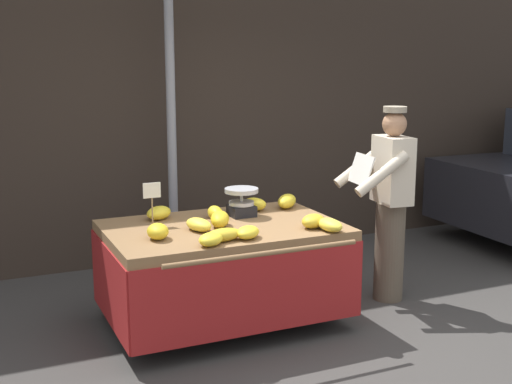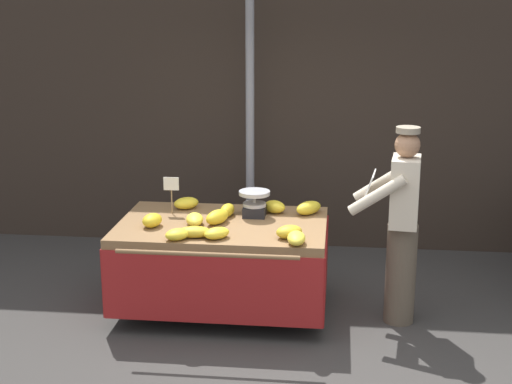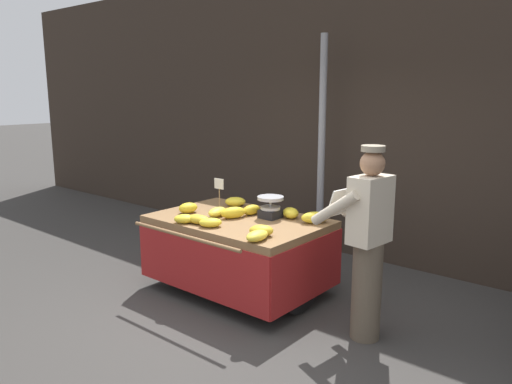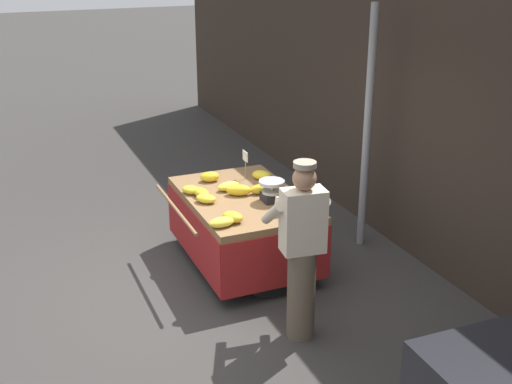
{
  "view_description": "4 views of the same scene",
  "coord_description": "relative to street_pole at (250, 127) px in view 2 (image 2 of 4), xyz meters",
  "views": [
    {
      "loc": [
        -2.47,
        -4.08,
        2.14
      ],
      "look_at": [
        -0.24,
        0.88,
        1.04
      ],
      "focal_mm": 47.38,
      "sensor_mm": 36.0,
      "label": 1
    },
    {
      "loc": [
        0.4,
        -5.38,
        2.74
      ],
      "look_at": [
        -0.28,
        0.59,
        1.15
      ],
      "focal_mm": 51.83,
      "sensor_mm": 36.0,
      "label": 2
    },
    {
      "loc": [
        2.84,
        -3.08,
        2.16
      ],
      "look_at": [
        -0.26,
        0.63,
        1.17
      ],
      "focal_mm": 34.86,
      "sensor_mm": 36.0,
      "label": 3
    },
    {
      "loc": [
        5.61,
        -1.74,
        3.48
      ],
      "look_at": [
        -0.06,
        0.66,
        1.07
      ],
      "focal_mm": 45.82,
      "sensor_mm": 36.0,
      "label": 4
    }
  ],
  "objects": [
    {
      "name": "banana_bunch_11",
      "position": [
        -0.23,
        -1.94,
        -0.55
      ],
      "size": [
        0.3,
        0.19,
        0.09
      ],
      "primitive_type": "ellipsoid",
      "rotation": [
        0.0,
        0.0,
        1.72
      ],
      "color": "gold",
      "rests_on": "banana_cart"
    },
    {
      "name": "banana_bunch_8",
      "position": [
        0.55,
        -1.87,
        -0.54
      ],
      "size": [
        0.28,
        0.26,
        0.11
      ],
      "primitive_type": "ellipsoid",
      "rotation": [
        0.0,
        0.0,
        2.14
      ],
      "color": "gold",
      "rests_on": "banana_cart"
    },
    {
      "name": "banana_cart",
      "position": [
        -0.06,
        -1.51,
        -0.8
      ],
      "size": [
        1.84,
        1.41,
        0.83
      ],
      "color": "olive",
      "rests_on": "ground"
    },
    {
      "name": "back_wall",
      "position": [
        0.53,
        0.5,
        0.49
      ],
      "size": [
        16.0,
        0.24,
        3.82
      ],
      "primitive_type": "cube",
      "color": "#332821",
      "rests_on": "ground"
    },
    {
      "name": "banana_bunch_10",
      "position": [
        -0.47,
        -1.11,
        -0.54
      ],
      "size": [
        0.29,
        0.28,
        0.11
      ],
      "primitive_type": "ellipsoid",
      "rotation": [
        0.0,
        0.0,
        2.24
      ],
      "color": "yellow",
      "rests_on": "banana_cart"
    },
    {
      "name": "street_pole",
      "position": [
        0.0,
        0.0,
        0.0
      ],
      "size": [
        0.09,
        0.09,
        2.84
      ],
      "primitive_type": "cylinder",
      "color": "gray",
      "rests_on": "ground"
    },
    {
      "name": "weighing_scale",
      "position": [
        0.19,
        -1.28,
        -0.48
      ],
      "size": [
        0.28,
        0.28,
        0.24
      ],
      "color": "black",
      "rests_on": "banana_cart"
    },
    {
      "name": "banana_bunch_2",
      "position": [
        -0.04,
        -1.95,
        -0.55
      ],
      "size": [
        0.27,
        0.27,
        0.09
      ],
      "primitive_type": "ellipsoid",
      "rotation": [
        0.0,
        0.0,
        2.35
      ],
      "color": "yellow",
      "rests_on": "banana_cart"
    },
    {
      "name": "banana_bunch_3",
      "position": [
        0.36,
        -1.15,
        -0.54
      ],
      "size": [
        0.27,
        0.25,
        0.11
      ],
      "primitive_type": "ellipsoid",
      "rotation": [
        0.0,
        0.0,
        0.97
      ],
      "color": "yellow",
      "rests_on": "banana_cart"
    },
    {
      "name": "banana_bunch_5",
      "position": [
        0.62,
        -2.01,
        -0.55
      ],
      "size": [
        0.16,
        0.27,
        0.1
      ],
      "primitive_type": "ellipsoid",
      "rotation": [
        0.0,
        0.0,
        0.06
      ],
      "color": "yellow",
      "rests_on": "banana_cart"
    },
    {
      "name": "banana_bunch_1",
      "position": [
        -0.1,
        -1.55,
        -0.53
      ],
      "size": [
        0.25,
        0.31,
        0.12
      ],
      "primitive_type": "ellipsoid",
      "rotation": [
        0.0,
        0.0,
        2.72
      ],
      "color": "gold",
      "rests_on": "banana_cart"
    },
    {
      "name": "ground_plane",
      "position": [
        0.53,
        -2.24,
        -1.42
      ],
      "size": [
        60.0,
        60.0,
        0.0
      ],
      "primitive_type": "plane",
      "color": "#383533"
    },
    {
      "name": "banana_bunch_6",
      "position": [
        -0.35,
        -2.01,
        -0.55
      ],
      "size": [
        0.26,
        0.26,
        0.09
      ],
      "primitive_type": "ellipsoid",
      "rotation": [
        0.0,
        0.0,
        2.32
      ],
      "color": "yellow",
      "rests_on": "banana_cart"
    },
    {
      "name": "vendor_person",
      "position": [
        1.48,
        -1.56,
        -0.55
      ],
      "size": [
        0.62,
        0.56,
        1.71
      ],
      "color": "brown",
      "rests_on": "ground"
    },
    {
      "name": "price_sign",
      "position": [
        -0.56,
        -1.28,
        -0.35
      ],
      "size": [
        0.14,
        0.01,
        0.34
      ],
      "color": "#997A51",
      "rests_on": "banana_cart"
    },
    {
      "name": "banana_bunch_0",
      "position": [
        0.68,
        -1.16,
        -0.53
      ],
      "size": [
        0.29,
        0.31,
        0.12
      ],
      "primitive_type": "ellipsoid",
      "rotation": [
        0.0,
        0.0,
        2.42
      ],
      "color": "yellow",
      "rests_on": "banana_cart"
    },
    {
      "name": "banana_bunch_4",
      "position": [
        -0.64,
        -1.69,
        -0.54
      ],
      "size": [
        0.19,
        0.25,
        0.12
      ],
      "primitive_type": "ellipsoid",
      "rotation": [
        0.0,
        0.0,
        2.98
      ],
      "color": "gold",
      "rests_on": "banana_cart"
    },
    {
      "name": "banana_bunch_7",
      "position": [
        -0.05,
        -1.31,
        -0.54
      ],
      "size": [
        0.15,
        0.24,
        0.11
      ],
      "primitive_type": "ellipsoid",
      "rotation": [
        0.0,
        0.0,
        3.01
      ],
      "color": "gold",
      "rests_on": "banana_cart"
    },
    {
      "name": "banana_bunch_9",
      "position": [
        -0.29,
        -1.59,
        -0.55
      ],
      "size": [
        0.2,
        0.3,
        0.1
      ],
      "primitive_type": "ellipsoid",
      "rotation": [
        0.0,
        0.0,
        0.21
      ],
      "color": "yellow",
      "rests_on": "banana_cart"
    }
  ]
}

